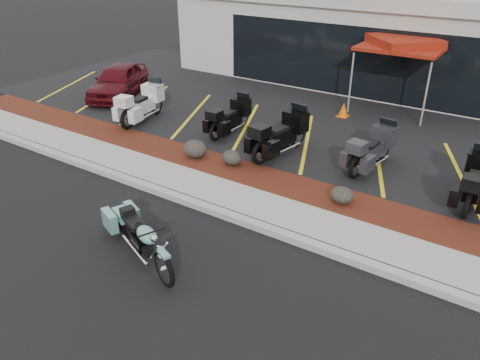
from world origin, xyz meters
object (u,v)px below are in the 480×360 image
Objects in this scene: parked_car at (118,81)px; popup_canopy at (404,44)px; hero_cruiser at (164,264)px; traffic_cone at (343,110)px; touring_white at (155,96)px.

popup_canopy is at bearing 0.33° from parked_car.
parked_car is at bearing 162.62° from hero_cruiser.
traffic_cone is (8.15, 2.58, -0.38)m from parked_car.
popup_canopy is at bearing 109.75° from hero_cruiser.
parked_car is 1.01× the size of popup_canopy.
hero_cruiser is 1.19× the size of touring_white.
hero_cruiser is 5.65× the size of traffic_cone.
hero_cruiser is 11.90m from popup_canopy.
touring_white is 6.48m from traffic_cone.
parked_car reaches higher than hero_cruiser.
touring_white is 0.63× the size of popup_canopy.
popup_canopy is (0.54, 11.73, 1.95)m from hero_cruiser.
popup_canopy reaches higher than traffic_cone.
popup_canopy reaches higher than touring_white.
hero_cruiser is at bearing -64.57° from parked_car.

